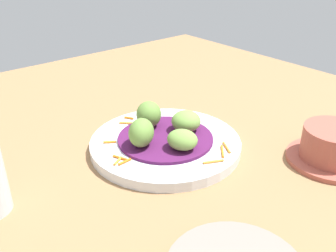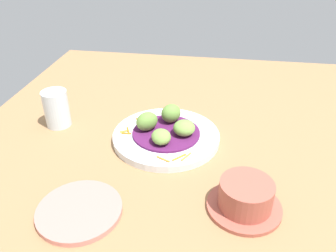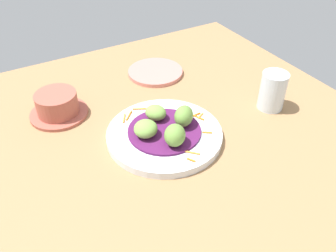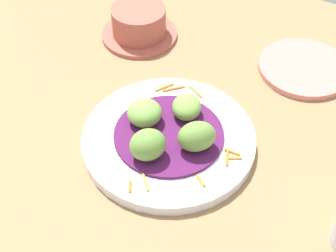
# 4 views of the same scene
# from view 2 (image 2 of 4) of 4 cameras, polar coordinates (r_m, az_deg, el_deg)

# --- Properties ---
(table_surface) EXTENTS (1.10, 1.10, 0.02)m
(table_surface) POSITION_cam_2_polar(r_m,az_deg,el_deg) (0.89, 3.06, -1.23)
(table_surface) COLOR #936D47
(table_surface) RESTS_ON ground
(main_plate) EXTENTS (0.26, 0.26, 0.02)m
(main_plate) POSITION_cam_2_polar(r_m,az_deg,el_deg) (0.84, -0.31, -1.80)
(main_plate) COLOR silver
(main_plate) RESTS_ON table_surface
(cabbage_bed) EXTENTS (0.17, 0.17, 0.01)m
(cabbage_bed) POSITION_cam_2_polar(r_m,az_deg,el_deg) (0.83, -0.31, -1.14)
(cabbage_bed) COLOR #51194C
(cabbage_bed) RESTS_ON main_plate
(carrot_garnish) EXTENTS (0.18, 0.23, 0.00)m
(carrot_garnish) POSITION_cam_2_polar(r_m,az_deg,el_deg) (0.82, -2.07, -1.68)
(carrot_garnish) COLOR orange
(carrot_garnish) RESTS_ON main_plate
(guac_scoop_left) EXTENTS (0.07, 0.07, 0.05)m
(guac_scoop_left) POSITION_cam_2_polar(r_m,az_deg,el_deg) (0.86, 0.46, 2.02)
(guac_scoop_left) COLOR olive
(guac_scoop_left) RESTS_ON cabbage_bed
(guac_scoop_center) EXTENTS (0.07, 0.07, 0.05)m
(guac_scoop_center) POSITION_cam_2_polar(r_m,az_deg,el_deg) (0.83, -3.55, 0.80)
(guac_scoop_center) COLOR olive
(guac_scoop_center) RESTS_ON cabbage_bed
(guac_scoop_right) EXTENTS (0.06, 0.06, 0.03)m
(guac_scoop_right) POSITION_cam_2_polar(r_m,az_deg,el_deg) (0.78, -1.16, -1.81)
(guac_scoop_right) COLOR #759E47
(guac_scoop_right) RESTS_ON cabbage_bed
(guac_scoop_back) EXTENTS (0.07, 0.07, 0.04)m
(guac_scoop_back) POSITION_cam_2_polar(r_m,az_deg,el_deg) (0.81, 2.99, -0.34)
(guac_scoop_back) COLOR #759E47
(guac_scoop_back) RESTS_ON cabbage_bed
(side_plate_small) EXTENTS (0.16, 0.16, 0.01)m
(side_plate_small) POSITION_cam_2_polar(r_m,az_deg,el_deg) (0.67, -14.62, -13.55)
(side_plate_small) COLOR tan
(side_plate_small) RESTS_ON table_surface
(terracotta_bowl) EXTENTS (0.14, 0.14, 0.06)m
(terracotta_bowl) POSITION_cam_2_polar(r_m,az_deg,el_deg) (0.66, 12.85, -11.58)
(terracotta_bowl) COLOR #A85142
(terracotta_bowl) RESTS_ON table_surface
(water_glass) EXTENTS (0.06, 0.06, 0.10)m
(water_glass) POSITION_cam_2_polar(r_m,az_deg,el_deg) (0.93, -18.20, 2.80)
(water_glass) COLOR silver
(water_glass) RESTS_ON table_surface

